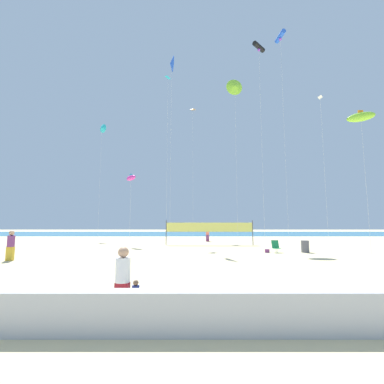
# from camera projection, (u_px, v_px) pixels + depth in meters

# --- Properties ---
(ground_plane) EXTENTS (120.00, 120.00, 0.00)m
(ground_plane) POSITION_uv_depth(u_px,v_px,m) (179.00, 259.00, 15.86)
(ground_plane) COLOR beige
(ocean_band) EXTENTS (120.00, 20.00, 0.01)m
(ocean_band) POSITION_uv_depth(u_px,v_px,m) (187.00, 234.00, 50.19)
(ocean_band) COLOR teal
(ocean_band) RESTS_ON ground
(boardwalk_ledge) EXTENTS (28.00, 0.44, 0.85)m
(boardwalk_ledge) POSITION_uv_depth(u_px,v_px,m) (156.00, 313.00, 5.26)
(boardwalk_ledge) COLOR #B7B7BC
(boardwalk_ledge) RESTS_ON ground
(mother_figure) EXTENTS (0.37, 0.37, 1.62)m
(mother_figure) POSITION_uv_depth(u_px,v_px,m) (121.00, 277.00, 6.57)
(mother_figure) COLOR maroon
(mother_figure) RESTS_ON ground
(toddler_figure) EXTENTS (0.18, 0.18, 0.81)m
(toddler_figure) POSITION_uv_depth(u_px,v_px,m) (134.00, 296.00, 6.45)
(toddler_figure) COLOR gold
(toddler_figure) RESTS_ON ground
(beachgoer_coral_shirt) EXTENTS (0.38, 0.38, 1.67)m
(beachgoer_coral_shirt) POSITION_uv_depth(u_px,v_px,m) (206.00, 234.00, 30.13)
(beachgoer_coral_shirt) COLOR #7A3872
(beachgoer_coral_shirt) RESTS_ON ground
(beachgoer_plum_shirt) EXTENTS (0.40, 0.40, 1.74)m
(beachgoer_plum_shirt) POSITION_uv_depth(u_px,v_px,m) (9.00, 244.00, 15.24)
(beachgoer_plum_shirt) COLOR gold
(beachgoer_plum_shirt) RESTS_ON ground
(folding_beach_chair) EXTENTS (0.52, 0.65, 0.89)m
(folding_beach_chair) POSITION_uv_depth(u_px,v_px,m) (275.00, 246.00, 19.26)
(folding_beach_chair) COLOR #1E8C4C
(folding_beach_chair) RESTS_ON ground
(trash_barrel) EXTENTS (0.56, 0.56, 0.87)m
(trash_barrel) POSITION_uv_depth(u_px,v_px,m) (304.00, 246.00, 19.31)
(trash_barrel) COLOR #595960
(trash_barrel) RESTS_ON ground
(volleyball_net) EXTENTS (8.57, 0.27, 2.40)m
(volleyball_net) POSITION_uv_depth(u_px,v_px,m) (208.00, 228.00, 25.54)
(volleyball_net) COLOR #4C4C51
(volleyball_net) RESTS_ON ground
(beach_handbag) EXTENTS (0.31, 0.16, 0.25)m
(beach_handbag) POSITION_uv_depth(u_px,v_px,m) (266.00, 251.00, 19.14)
(beach_handbag) COLOR #7A3872
(beach_handbag) RESTS_ON ground
(kite_lime_inflatable) EXTENTS (2.08, 1.22, 10.54)m
(kite_lime_inflatable) POSITION_uv_depth(u_px,v_px,m) (359.00, 117.00, 19.37)
(kite_lime_inflatable) COLOR silver
(kite_lime_inflatable) RESTS_ON ground
(kite_black_tube) EXTENTS (1.50, 1.48, 20.04)m
(kite_black_tube) POSITION_uv_depth(u_px,v_px,m) (258.00, 48.00, 26.20)
(kite_black_tube) COLOR silver
(kite_black_tube) RESTS_ON ground
(kite_cyan_delta) EXTENTS (1.31, 1.02, 16.29)m
(kite_cyan_delta) POSITION_uv_depth(u_px,v_px,m) (101.00, 128.00, 37.23)
(kite_cyan_delta) COLOR silver
(kite_cyan_delta) RESTS_ON ground
(kite_white_diamond) EXTENTS (0.39, 0.39, 14.68)m
(kite_white_diamond) POSITION_uv_depth(u_px,v_px,m) (319.00, 107.00, 25.65)
(kite_white_diamond) COLOR silver
(kite_white_diamond) RESTS_ON ground
(kite_orange_diamond) EXTENTS (0.71, 0.73, 18.57)m
(kite_orange_diamond) POSITION_uv_depth(u_px,v_px,m) (192.00, 111.00, 37.39)
(kite_orange_diamond) COLOR silver
(kite_orange_diamond) RESTS_ON ground
(kite_magenta_inflatable) EXTENTS (1.43, 1.45, 7.05)m
(kite_magenta_inflatable) POSITION_uv_depth(u_px,v_px,m) (130.00, 178.00, 26.03)
(kite_magenta_inflatable) COLOR silver
(kite_magenta_inflatable) RESTS_ON ground
(kite_lime_delta) EXTENTS (1.69, 0.57, 16.73)m
(kite_lime_delta) POSITION_uv_depth(u_px,v_px,m) (234.00, 87.00, 26.32)
(kite_lime_delta) COLOR silver
(kite_lime_delta) RESTS_ON ground
(kite_blue_delta) EXTENTS (0.69, 1.73, 20.46)m
(kite_blue_delta) POSITION_uv_depth(u_px,v_px,m) (170.00, 64.00, 28.64)
(kite_blue_delta) COLOR silver
(kite_blue_delta) RESTS_ON ground
(kite_cyan_diamond) EXTENTS (0.76, 0.76, 20.54)m
(kite_cyan_diamond) POSITION_uv_depth(u_px,v_px,m) (167.00, 80.00, 32.48)
(kite_cyan_diamond) COLOR silver
(kite_cyan_diamond) RESTS_ON ground
(kite_blue_tube) EXTENTS (0.65, 1.63, 21.37)m
(kite_blue_tube) POSITION_uv_depth(u_px,v_px,m) (279.00, 37.00, 26.60)
(kite_blue_tube) COLOR silver
(kite_blue_tube) RESTS_ON ground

